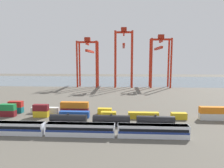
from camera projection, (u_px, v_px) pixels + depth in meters
ground_plane at (108, 99)px, 118.23m from camera, size 420.00×420.00×0.00m
harbour_water at (115, 81)px, 224.07m from camera, size 400.00×110.00×0.01m
passenger_train at (80, 129)px, 60.18m from camera, size 65.70×3.14×3.90m
freight_tank_row at (111, 120)px, 69.58m from camera, size 44.35×2.70×4.16m
shipping_container_0 at (8, 113)px, 81.08m from camera, size 6.04×2.44×2.60m
shipping_container_1 at (8, 107)px, 80.76m from camera, size 6.04×2.44×2.60m
shipping_container_2 at (41, 114)px, 80.29m from camera, size 6.04×2.44×2.60m
shipping_container_3 at (41, 108)px, 79.97m from camera, size 6.04×2.44×2.60m
shipping_container_4 at (74, 114)px, 79.50m from camera, size 12.10×2.44×2.60m
shipping_container_5 at (109, 115)px, 78.71m from camera, size 6.04×2.44×2.60m
shipping_container_6 at (143, 115)px, 77.92m from camera, size 12.10×2.44×2.60m
shipping_container_7 at (179, 116)px, 77.13m from camera, size 6.04×2.44×2.60m
shipping_container_8 at (215, 117)px, 76.34m from camera, size 12.10×2.44×2.60m
shipping_container_9 at (215, 110)px, 76.03m from camera, size 12.10×2.44×2.60m
shipping_container_10 at (16, 110)px, 86.74m from camera, size 6.04×2.44×2.60m
shipping_container_11 at (16, 104)px, 86.42m from camera, size 6.04×2.44×2.60m
shipping_container_12 at (45, 110)px, 85.99m from camera, size 12.10×2.44×2.60m
shipping_container_13 at (75, 111)px, 85.24m from camera, size 12.10×2.44×2.60m
shipping_container_14 at (75, 105)px, 84.92m from camera, size 12.10×2.44×2.60m
shipping_container_15 at (105, 111)px, 84.49m from camera, size 6.04×2.44×2.60m
gantry_crane_west at (88, 57)px, 172.78m from camera, size 18.20×38.48×42.69m
gantry_crane_central at (124, 52)px, 170.60m from camera, size 15.77×41.69×50.74m
gantry_crane_east at (160, 55)px, 168.36m from camera, size 17.75×34.13×44.57m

